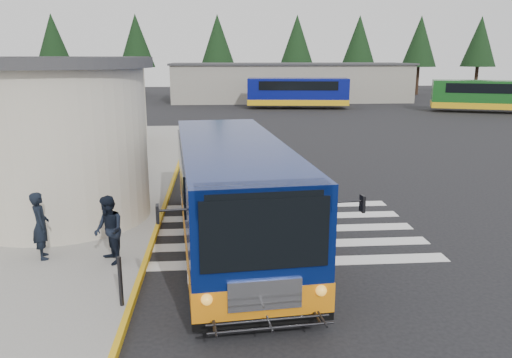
{
  "coord_description": "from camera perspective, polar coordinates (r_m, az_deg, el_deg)",
  "views": [
    {
      "loc": [
        -2.24,
        -14.61,
        4.98
      ],
      "look_at": [
        -1.14,
        -0.5,
        1.48
      ],
      "focal_mm": 35.0,
      "sensor_mm": 36.0,
      "label": 1
    }
  ],
  "objects": [
    {
      "name": "far_bus_b",
      "position": [
        49.99,
        24.93,
        8.74
      ],
      "size": [
        9.81,
        5.84,
        2.45
      ],
      "rotation": [
        0.0,
        0.0,
        1.21
      ],
      "color": "#154E19",
      "rests_on": "ground"
    },
    {
      "name": "depot_building",
      "position": [
        57.28,
        3.88,
        11.0
      ],
      "size": [
        26.4,
        8.4,
        4.2
      ],
      "color": "gray",
      "rests_on": "ground"
    },
    {
      "name": "ground",
      "position": [
        15.6,
        4.03,
        -4.76
      ],
      "size": [
        140.0,
        140.0,
        0.0
      ],
      "primitive_type": "plane",
      "color": "black",
      "rests_on": "ground"
    },
    {
      "name": "tree_line",
      "position": [
        65.2,
        3.16,
        15.46
      ],
      "size": [
        58.4,
        4.4,
        10.0
      ],
      "color": "black",
      "rests_on": "ground"
    },
    {
      "name": "curb_strip",
      "position": [
        19.33,
        -9.7,
        -0.99
      ],
      "size": [
        0.12,
        34.0,
        0.16
      ],
      "primitive_type": "cube",
      "color": "gold",
      "rests_on": "ground"
    },
    {
      "name": "bollard",
      "position": [
        10.37,
        -15.24,
        -11.22
      ],
      "size": [
        0.08,
        0.08,
        1.03
      ],
      "primitive_type": "cylinder",
      "color": "black",
      "rests_on": "sidewalk"
    },
    {
      "name": "sidewalk",
      "position": [
        20.4,
        -23.68,
        -1.21
      ],
      "size": [
        10.0,
        34.0,
        0.15
      ],
      "primitive_type": "cube",
      "color": "gray",
      "rests_on": "ground"
    },
    {
      "name": "transit_bus",
      "position": [
        13.14,
        -2.67,
        -2.15
      ],
      "size": [
        3.94,
        10.22,
        2.83
      ],
      "rotation": [
        0.0,
        0.0,
        0.09
      ],
      "color": "#06144D",
      "rests_on": "ground"
    },
    {
      "name": "pedestrian_b",
      "position": [
        12.36,
        -16.48,
        -5.62
      ],
      "size": [
        0.93,
        1.0,
        1.65
      ],
      "primitive_type": "imported",
      "rotation": [
        0.0,
        0.0,
        -1.08
      ],
      "color": "black",
      "rests_on": "sidewalk"
    },
    {
      "name": "station_building",
      "position": [
        23.3,
        -26.29,
        6.53
      ],
      "size": [
        12.7,
        18.7,
        4.8
      ],
      "color": "beige",
      "rests_on": "ground"
    },
    {
      "name": "pedestrian_a",
      "position": [
        13.21,
        -23.4,
        -4.9
      ],
      "size": [
        0.61,
        0.72,
        1.67
      ],
      "primitive_type": "imported",
      "rotation": [
        0.0,
        0.0,
        1.97
      ],
      "color": "black",
      "rests_on": "sidewalk"
    },
    {
      "name": "far_bus_a",
      "position": [
        49.06,
        4.78,
        9.92
      ],
      "size": [
        9.88,
        3.76,
        2.49
      ],
      "rotation": [
        0.0,
        0.0,
        1.46
      ],
      "color": "#080F65",
      "rests_on": "ground"
    },
    {
      "name": "crosswalk",
      "position": [
        14.78,
        2.56,
        -5.79
      ],
      "size": [
        8.0,
        5.35,
        0.01
      ],
      "color": "silver",
      "rests_on": "ground"
    }
  ]
}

